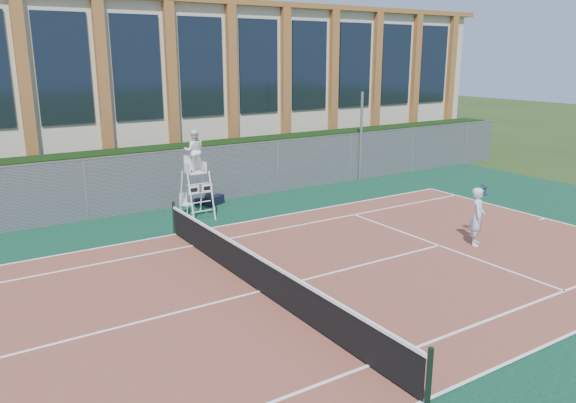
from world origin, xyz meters
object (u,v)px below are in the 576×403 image
plastic_chair (185,202)px  umpire_chair (194,153)px  steel_pole (361,137)px  tennis_player (477,216)px

plastic_chair → umpire_chair: bearing=-70.0°
umpire_chair → plastic_chair: (-0.20, 0.56, -1.89)m
steel_pole → plastic_chair: (-9.26, -1.10, -1.58)m
plastic_chair → tennis_player: bearing=-52.7°
umpire_chair → plastic_chair: umpire_chair is taller
steel_pole → plastic_chair: steel_pole is taller
tennis_player → steel_pole: bearing=71.6°
umpire_chair → plastic_chair: size_ratio=4.06×
umpire_chair → plastic_chair: 1.98m
plastic_chair → tennis_player: tennis_player is taller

